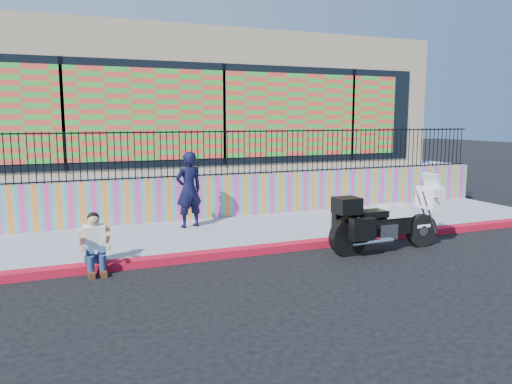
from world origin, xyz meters
TOP-DOWN VIEW (x-y plane):
  - ground at (0.00, 0.00)m, footprint 90.00×90.00m
  - red_curb at (0.00, 0.00)m, footprint 16.00×0.30m
  - sidewalk at (0.00, 1.65)m, footprint 16.00×3.00m
  - mural_wall at (0.00, 3.25)m, footprint 16.00×0.20m
  - metal_fence at (0.00, 3.25)m, footprint 15.80×0.04m
  - elevated_platform at (0.00, 8.35)m, footprint 16.00×10.00m
  - storefront_building at (0.00, 8.13)m, footprint 14.00×8.06m
  - police_motorcycle at (1.82, -0.82)m, footprint 2.56×0.85m
  - police_officer at (-1.52, 2.34)m, footprint 0.74×0.57m
  - seated_man at (-3.88, -0.11)m, footprint 0.54×0.71m

SIDE VIEW (x-z plane):
  - ground at x=0.00m, z-range 0.00..0.00m
  - red_curb at x=0.00m, z-range 0.00..0.15m
  - sidewalk at x=0.00m, z-range 0.00..0.15m
  - seated_man at x=-3.88m, z-range -0.08..0.98m
  - elevated_platform at x=0.00m, z-range 0.00..1.25m
  - police_motorcycle at x=1.82m, z-range -0.13..1.46m
  - mural_wall at x=0.00m, z-range 0.15..1.25m
  - police_officer at x=-1.52m, z-range 0.15..1.98m
  - metal_fence at x=0.00m, z-range 1.25..2.45m
  - storefront_building at x=0.00m, z-range 1.25..5.25m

